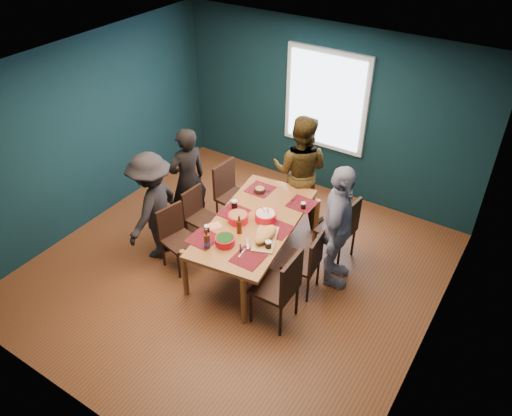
{
  "coord_description": "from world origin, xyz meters",
  "views": [
    {
      "loc": [
        2.94,
        -4.05,
        4.6
      ],
      "look_at": [
        0.17,
        0.26,
        0.94
      ],
      "focal_mm": 35.0,
      "sensor_mm": 36.0,
      "label": 1
    }
  ],
  "objects_px": {
    "bowl_dumpling": "(266,216)",
    "cutting_board": "(265,236)",
    "chair_right_far": "(342,227)",
    "person_back": "(300,171)",
    "person_right": "(337,228)",
    "chair_left_far": "(230,190)",
    "bowl_herbs": "(225,240)",
    "chair_left_mid": "(198,212)",
    "chair_right_mid": "(308,260)",
    "dining_table": "(255,225)",
    "person_near_left": "(153,207)",
    "chair_left_near": "(176,233)",
    "chair_right_near": "(282,284)",
    "bowl_salad": "(238,217)",
    "person_far_left": "(188,180)"
  },
  "relations": [
    {
      "from": "dining_table",
      "to": "chair_right_far",
      "type": "bearing_deg",
      "value": 31.18
    },
    {
      "from": "chair_left_near",
      "to": "cutting_board",
      "type": "distance_m",
      "value": 1.29
    },
    {
      "from": "dining_table",
      "to": "cutting_board",
      "type": "distance_m",
      "value": 0.43
    },
    {
      "from": "chair_right_mid",
      "to": "chair_left_near",
      "type": "bearing_deg",
      "value": -170.48
    },
    {
      "from": "chair_right_far",
      "to": "cutting_board",
      "type": "height_order",
      "value": "chair_right_far"
    },
    {
      "from": "chair_right_mid",
      "to": "cutting_board",
      "type": "distance_m",
      "value": 0.61
    },
    {
      "from": "dining_table",
      "to": "person_near_left",
      "type": "xyz_separation_m",
      "value": [
        -1.28,
        -0.5,
        0.09
      ]
    },
    {
      "from": "chair_left_mid",
      "to": "person_far_left",
      "type": "distance_m",
      "value": 0.49
    },
    {
      "from": "dining_table",
      "to": "chair_left_near",
      "type": "bearing_deg",
      "value": -158.45
    },
    {
      "from": "person_far_left",
      "to": "dining_table",
      "type": "bearing_deg",
      "value": 98.24
    },
    {
      "from": "chair_right_far",
      "to": "person_back",
      "type": "height_order",
      "value": "person_back"
    },
    {
      "from": "person_right",
      "to": "bowl_herbs",
      "type": "height_order",
      "value": "person_right"
    },
    {
      "from": "chair_right_near",
      "to": "chair_right_mid",
      "type": "bearing_deg",
      "value": 88.06
    },
    {
      "from": "person_back",
      "to": "cutting_board",
      "type": "bearing_deg",
      "value": 88.33
    },
    {
      "from": "chair_left_far",
      "to": "bowl_herbs",
      "type": "bearing_deg",
      "value": -51.78
    },
    {
      "from": "chair_right_near",
      "to": "bowl_salad",
      "type": "relative_size",
      "value": 3.93
    },
    {
      "from": "chair_right_mid",
      "to": "chair_right_near",
      "type": "distance_m",
      "value": 0.62
    },
    {
      "from": "chair_left_near",
      "to": "bowl_herbs",
      "type": "xyz_separation_m",
      "value": [
        0.87,
        -0.07,
        0.3
      ]
    },
    {
      "from": "bowl_dumpling",
      "to": "bowl_herbs",
      "type": "distance_m",
      "value": 0.69
    },
    {
      "from": "chair_left_far",
      "to": "chair_left_mid",
      "type": "relative_size",
      "value": 1.2
    },
    {
      "from": "dining_table",
      "to": "bowl_herbs",
      "type": "relative_size",
      "value": 8.77
    },
    {
      "from": "person_back",
      "to": "person_right",
      "type": "xyz_separation_m",
      "value": [
        1.02,
        -0.92,
        -0.01
      ]
    },
    {
      "from": "chair_left_far",
      "to": "chair_right_mid",
      "type": "distance_m",
      "value": 1.78
    },
    {
      "from": "chair_left_near",
      "to": "bowl_dumpling",
      "type": "relative_size",
      "value": 3.2
    },
    {
      "from": "bowl_dumpling",
      "to": "cutting_board",
      "type": "relative_size",
      "value": 0.42
    },
    {
      "from": "chair_right_near",
      "to": "person_back",
      "type": "xyz_separation_m",
      "value": [
        -0.82,
        1.9,
        0.26
      ]
    },
    {
      "from": "chair_right_far",
      "to": "cutting_board",
      "type": "distance_m",
      "value": 1.18
    },
    {
      "from": "chair_left_mid",
      "to": "cutting_board",
      "type": "bearing_deg",
      "value": -8.3
    },
    {
      "from": "chair_right_far",
      "to": "bowl_dumpling",
      "type": "distance_m",
      "value": 1.06
    },
    {
      "from": "bowl_salad",
      "to": "chair_right_far",
      "type": "bearing_deg",
      "value": 38.59
    },
    {
      "from": "dining_table",
      "to": "cutting_board",
      "type": "height_order",
      "value": "cutting_board"
    },
    {
      "from": "person_back",
      "to": "chair_right_mid",
      "type": "bearing_deg",
      "value": 108.39
    },
    {
      "from": "person_right",
      "to": "person_back",
      "type": "bearing_deg",
      "value": 32.25
    },
    {
      "from": "chair_left_mid",
      "to": "bowl_herbs",
      "type": "bearing_deg",
      "value": -29.23
    },
    {
      "from": "dining_table",
      "to": "person_near_left",
      "type": "relative_size",
      "value": 1.35
    },
    {
      "from": "chair_left_far",
      "to": "chair_left_mid",
      "type": "xyz_separation_m",
      "value": [
        -0.15,
        -0.58,
        -0.1
      ]
    },
    {
      "from": "chair_left_mid",
      "to": "bowl_salad",
      "type": "bearing_deg",
      "value": -6.99
    },
    {
      "from": "chair_right_near",
      "to": "person_right",
      "type": "height_order",
      "value": "person_right"
    },
    {
      "from": "person_back",
      "to": "person_near_left",
      "type": "xyz_separation_m",
      "value": [
        -1.26,
        -1.74,
        -0.08
      ]
    },
    {
      "from": "chair_left_mid",
      "to": "chair_right_far",
      "type": "height_order",
      "value": "chair_right_far"
    },
    {
      "from": "chair_left_near",
      "to": "chair_right_mid",
      "type": "relative_size",
      "value": 0.99
    },
    {
      "from": "dining_table",
      "to": "cutting_board",
      "type": "bearing_deg",
      "value": -46.71
    },
    {
      "from": "person_back",
      "to": "cutting_board",
      "type": "relative_size",
      "value": 2.62
    },
    {
      "from": "person_back",
      "to": "bowl_dumpling",
      "type": "xyz_separation_m",
      "value": [
        0.13,
        -1.15,
        -0.04
      ]
    },
    {
      "from": "chair_right_mid",
      "to": "bowl_salad",
      "type": "distance_m",
      "value": 1.03
    },
    {
      "from": "chair_left_near",
      "to": "chair_left_mid",
      "type": "bearing_deg",
      "value": 111.26
    },
    {
      "from": "person_back",
      "to": "bowl_salad",
      "type": "height_order",
      "value": "person_back"
    },
    {
      "from": "chair_left_far",
      "to": "person_far_left",
      "type": "height_order",
      "value": "person_far_left"
    },
    {
      "from": "chair_right_near",
      "to": "chair_right_far",
      "type": "bearing_deg",
      "value": 84.77
    },
    {
      "from": "chair_left_mid",
      "to": "cutting_board",
      "type": "xyz_separation_m",
      "value": [
        1.3,
        -0.3,
        0.34
      ]
    }
  ]
}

